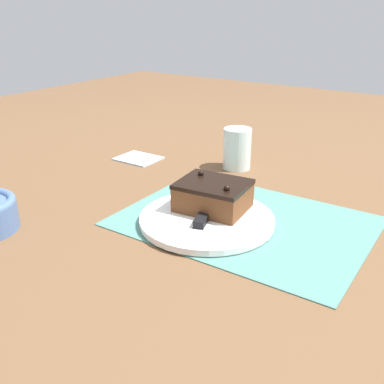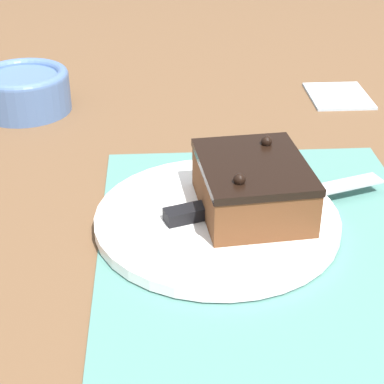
% 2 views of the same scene
% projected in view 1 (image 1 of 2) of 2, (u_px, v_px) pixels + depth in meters
% --- Properties ---
extents(ground_plane, '(3.00, 3.00, 0.00)m').
position_uv_depth(ground_plane, '(244.00, 222.00, 0.86)').
color(ground_plane, brown).
extents(placemat_woven, '(0.46, 0.34, 0.00)m').
position_uv_depth(placemat_woven, '(244.00, 221.00, 0.86)').
color(placemat_woven, slate).
rests_on(placemat_woven, ground_plane).
extents(cake_plate, '(0.26, 0.26, 0.01)m').
position_uv_depth(cake_plate, '(207.00, 219.00, 0.85)').
color(cake_plate, white).
rests_on(cake_plate, placemat_woven).
extents(chocolate_cake, '(0.14, 0.12, 0.06)m').
position_uv_depth(chocolate_cake, '(213.00, 195.00, 0.87)').
color(chocolate_cake, brown).
rests_on(chocolate_cake, cake_plate).
extents(serving_knife, '(0.10, 0.25, 0.01)m').
position_uv_depth(serving_knife, '(209.00, 208.00, 0.87)').
color(serving_knife, black).
rests_on(serving_knife, cake_plate).
extents(drinking_glass, '(0.07, 0.07, 0.10)m').
position_uv_depth(drinking_glass, '(237.00, 149.00, 1.12)').
color(drinking_glass, silver).
rests_on(drinking_glass, ground_plane).
extents(folded_napkin, '(0.11, 0.09, 0.01)m').
position_uv_depth(folded_napkin, '(138.00, 158.00, 1.21)').
color(folded_napkin, silver).
rests_on(folded_napkin, ground_plane).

